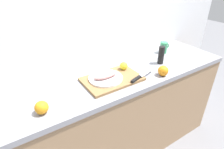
{
  "coord_description": "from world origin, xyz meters",
  "views": [
    {
      "loc": [
        -0.79,
        -1.1,
        1.64
      ],
      "look_at": [
        -0.12,
        -0.08,
        0.95
      ],
      "focal_mm": 30.04,
      "sensor_mm": 36.0,
      "label": 1
    }
  ],
  "objects_px": {
    "coffee_mug_0": "(164,47)",
    "orange_0": "(42,107)",
    "fish_fillet": "(106,75)",
    "cutting_board": "(112,79)",
    "lemon_0": "(124,66)",
    "white_plate": "(106,78)",
    "chef_knife": "(140,76)",
    "pepper_mill": "(161,55)"
  },
  "relations": [
    {
      "from": "coffee_mug_0",
      "to": "orange_0",
      "type": "height_order",
      "value": "coffee_mug_0"
    },
    {
      "from": "fish_fillet",
      "to": "cutting_board",
      "type": "bearing_deg",
      "value": -17.07
    },
    {
      "from": "fish_fillet",
      "to": "orange_0",
      "type": "bearing_deg",
      "value": -168.35
    },
    {
      "from": "lemon_0",
      "to": "coffee_mug_0",
      "type": "xyz_separation_m",
      "value": [
        0.57,
        0.11,
        0.0
      ]
    },
    {
      "from": "fish_fillet",
      "to": "white_plate",
      "type": "bearing_deg",
      "value": 90.0
    },
    {
      "from": "cutting_board",
      "to": "white_plate",
      "type": "bearing_deg",
      "value": 162.93
    },
    {
      "from": "cutting_board",
      "to": "coffee_mug_0",
      "type": "relative_size",
      "value": 3.95
    },
    {
      "from": "coffee_mug_0",
      "to": "chef_knife",
      "type": "bearing_deg",
      "value": -152.83
    },
    {
      "from": "orange_0",
      "to": "cutting_board",
      "type": "bearing_deg",
      "value": 9.17
    },
    {
      "from": "orange_0",
      "to": "lemon_0",
      "type": "bearing_deg",
      "value": 12.32
    },
    {
      "from": "chef_knife",
      "to": "fish_fillet",
      "type": "bearing_deg",
      "value": 135.76
    },
    {
      "from": "white_plate",
      "to": "orange_0",
      "type": "xyz_separation_m",
      "value": [
        -0.5,
        -0.1,
        0.01
      ]
    },
    {
      "from": "lemon_0",
      "to": "pepper_mill",
      "type": "height_order",
      "value": "pepper_mill"
    },
    {
      "from": "chef_knife",
      "to": "coffee_mug_0",
      "type": "xyz_separation_m",
      "value": [
        0.54,
        0.28,
        0.03
      ]
    },
    {
      "from": "cutting_board",
      "to": "chef_knife",
      "type": "distance_m",
      "value": 0.21
    },
    {
      "from": "orange_0",
      "to": "pepper_mill",
      "type": "height_order",
      "value": "pepper_mill"
    },
    {
      "from": "cutting_board",
      "to": "fish_fillet",
      "type": "relative_size",
      "value": 2.27
    },
    {
      "from": "white_plate",
      "to": "lemon_0",
      "type": "bearing_deg",
      "value": 13.94
    },
    {
      "from": "white_plate",
      "to": "coffee_mug_0",
      "type": "bearing_deg",
      "value": 11.36
    },
    {
      "from": "white_plate",
      "to": "coffee_mug_0",
      "type": "distance_m",
      "value": 0.79
    },
    {
      "from": "chef_knife",
      "to": "pepper_mill",
      "type": "relative_size",
      "value": 1.8
    },
    {
      "from": "white_plate",
      "to": "orange_0",
      "type": "distance_m",
      "value": 0.51
    },
    {
      "from": "white_plate",
      "to": "fish_fillet",
      "type": "height_order",
      "value": "fish_fillet"
    },
    {
      "from": "lemon_0",
      "to": "coffee_mug_0",
      "type": "height_order",
      "value": "coffee_mug_0"
    },
    {
      "from": "chef_knife",
      "to": "pepper_mill",
      "type": "height_order",
      "value": "pepper_mill"
    },
    {
      "from": "chef_knife",
      "to": "pepper_mill",
      "type": "xyz_separation_m",
      "value": [
        0.34,
        0.12,
        0.05
      ]
    },
    {
      "from": "chef_knife",
      "to": "lemon_0",
      "type": "height_order",
      "value": "lemon_0"
    },
    {
      "from": "cutting_board",
      "to": "fish_fillet",
      "type": "bearing_deg",
      "value": 162.93
    },
    {
      "from": "pepper_mill",
      "to": "chef_knife",
      "type": "bearing_deg",
      "value": -160.51
    },
    {
      "from": "fish_fillet",
      "to": "lemon_0",
      "type": "distance_m",
      "value": 0.21
    },
    {
      "from": "chef_knife",
      "to": "lemon_0",
      "type": "relative_size",
      "value": 4.42
    },
    {
      "from": "white_plate",
      "to": "chef_knife",
      "type": "distance_m",
      "value": 0.26
    },
    {
      "from": "chef_knife",
      "to": "orange_0",
      "type": "relative_size",
      "value": 3.58
    },
    {
      "from": "cutting_board",
      "to": "white_plate",
      "type": "height_order",
      "value": "white_plate"
    },
    {
      "from": "white_plate",
      "to": "lemon_0",
      "type": "height_order",
      "value": "lemon_0"
    },
    {
      "from": "white_plate",
      "to": "fish_fillet",
      "type": "relative_size",
      "value": 1.33
    },
    {
      "from": "white_plate",
      "to": "pepper_mill",
      "type": "bearing_deg",
      "value": -0.32
    },
    {
      "from": "pepper_mill",
      "to": "orange_0",
      "type": "bearing_deg",
      "value": -174.68
    },
    {
      "from": "white_plate",
      "to": "cutting_board",
      "type": "bearing_deg",
      "value": -17.07
    },
    {
      "from": "cutting_board",
      "to": "orange_0",
      "type": "distance_m",
      "value": 0.55
    },
    {
      "from": "white_plate",
      "to": "lemon_0",
      "type": "relative_size",
      "value": 3.96
    },
    {
      "from": "white_plate",
      "to": "orange_0",
      "type": "height_order",
      "value": "orange_0"
    }
  ]
}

